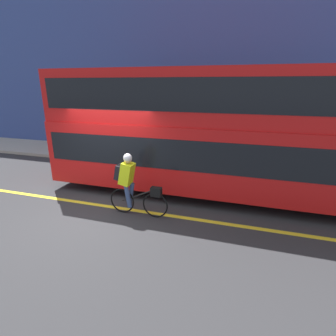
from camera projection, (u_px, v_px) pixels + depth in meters
ground_plane at (97, 210)px, 6.86m from camera, size 80.00×80.00×0.00m
road_center_line at (102, 205)px, 7.08m from camera, size 50.00×0.14×0.01m
sidewalk_curb at (160, 158)px, 11.43m from camera, size 60.00×2.45×0.13m
building_facade at (169, 66)px, 11.50m from camera, size 60.00×0.30×7.78m
bus at (210, 127)px, 7.45m from camera, size 9.19×2.57×3.53m
cyclist_on_bike at (131, 182)px, 6.38m from camera, size 1.53×0.32×1.57m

